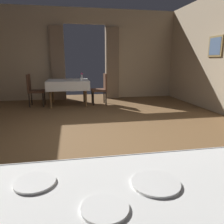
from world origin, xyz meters
TOP-DOWN VIEW (x-y plane):
  - ground at (0.00, 0.00)m, footprint 10.08×10.08m
  - wall_back at (0.00, 4.18)m, footprint 6.40×0.27m
  - dining_table_mid at (-0.61, 3.05)m, footprint 1.22×1.07m
  - chair_mid_left at (-1.61, 3.06)m, footprint 0.44×0.44m
  - chair_mid_right at (0.38, 3.00)m, footprint 0.44×0.44m
  - plate_near_a at (-0.16, -2.73)m, footprint 0.23×0.23m
  - plate_near_b at (-0.42, -2.87)m, footprint 0.19×0.19m
  - plate_near_d at (-0.72, -2.62)m, footprint 0.19×0.19m
  - flower_vase_mid at (-0.18, 3.41)m, footprint 0.07×0.07m
  - glass_mid_b at (-0.23, 2.75)m, footprint 0.08×0.08m

SIDE VIEW (x-z plane):
  - ground at x=0.00m, z-range 0.00..0.00m
  - chair_mid_left at x=-1.61m, z-range 0.05..0.98m
  - chair_mid_right at x=0.38m, z-range 0.05..0.98m
  - dining_table_mid at x=-0.61m, z-range 0.28..1.03m
  - plate_near_a at x=-0.16m, z-range 0.75..0.76m
  - plate_near_b at x=-0.42m, z-range 0.75..0.76m
  - plate_near_d at x=-0.72m, z-range 0.75..0.76m
  - glass_mid_b at x=-0.23m, z-range 0.75..0.84m
  - flower_vase_mid at x=-0.18m, z-range 0.76..0.95m
  - wall_back at x=0.00m, z-range 0.01..3.01m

